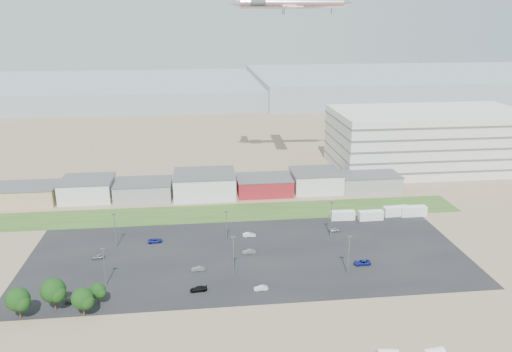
{
  "coord_description": "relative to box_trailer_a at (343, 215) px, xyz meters",
  "views": [
    {
      "loc": [
        -7.13,
        -103.61,
        62.95
      ],
      "look_at": [
        7.4,
        22.0,
        22.32
      ],
      "focal_mm": 35.0,
      "sensor_mm": 36.0,
      "label": 1
    }
  ],
  "objects": [
    {
      "name": "grass_strip",
      "position": [
        -37.99,
        10.09,
        -1.44
      ],
      "size": [
        160.0,
        16.0,
        0.02
      ],
      "primitive_type": "cube",
      "color": "#304A1B",
      "rests_on": "ground"
    },
    {
      "name": "tree_mid",
      "position": [
        -78.65,
        -43.59,
        2.97
      ],
      "size": [
        5.89,
        5.89,
        8.84
      ],
      "primitive_type": null,
      "color": "black",
      "rests_on": "ground"
    },
    {
      "name": "hills_backdrop",
      "position": [
        2.01,
        273.09,
        3.05
      ],
      "size": [
        700.0,
        200.0,
        9.0
      ],
      "primitive_type": null,
      "color": "gray",
      "rests_on": "ground"
    },
    {
      "name": "lightpole_front_l",
      "position": [
        -69.22,
        -33.64,
        3.47
      ],
      "size": [
        1.16,
        0.48,
        9.84
      ],
      "primitive_type": null,
      "color": "slate",
      "rests_on": "ground"
    },
    {
      "name": "parked_car_11",
      "position": [
        -31.45,
        -9.64,
        -0.82
      ],
      "size": [
        3.81,
        1.36,
        1.25
      ],
      "primitive_type": "imported",
      "rotation": [
        0.0,
        0.0,
        1.56
      ],
      "color": "silver",
      "rests_on": "ground"
    },
    {
      "name": "airliner",
      "position": [
        -8.75,
        50.29,
        66.0
      ],
      "size": [
        48.98,
        34.36,
        14.12
      ],
      "primitive_type": null,
      "rotation": [
        0.0,
        0.0,
        -0.04
      ],
      "color": "silver"
    },
    {
      "name": "box_trailer_c",
      "position": [
        18.43,
        1.25,
        0.11
      ],
      "size": [
        8.48,
        3.1,
        3.13
      ],
      "primitive_type": null,
      "rotation": [
        0.0,
        0.0,
        0.06
      ],
      "color": "silver",
      "rests_on": "ground"
    },
    {
      "name": "parked_car_9",
      "position": [
        -59.12,
        -10.55,
        -0.86
      ],
      "size": [
        4.41,
        2.41,
        1.17
      ],
      "primitive_type": "imported",
      "rotation": [
        0.0,
        0.0,
        1.68
      ],
      "color": "navy",
      "rests_on": "ground"
    },
    {
      "name": "building_row",
      "position": [
        -54.99,
        29.09,
        2.55
      ],
      "size": [
        170.0,
        20.0,
        8.0
      ],
      "primitive_type": null,
      "color": "silver",
      "rests_on": "ground"
    },
    {
      "name": "parked_car_3",
      "position": [
        -46.7,
        -39.15,
        -0.85
      ],
      "size": [
        4.23,
        2.01,
        1.19
      ],
      "primitive_type": "imported",
      "rotation": [
        0.0,
        0.0,
        -1.49
      ],
      "color": "black",
      "rests_on": "ground"
    },
    {
      "name": "parked_car_13",
      "position": [
        -31.76,
        -40.42,
        -0.89
      ],
      "size": [
        3.43,
        1.37,
        1.11
      ],
      "primitive_type": "imported",
      "rotation": [
        0.0,
        0.0,
        -1.51
      ],
      "color": "silver",
      "rests_on": "ground"
    },
    {
      "name": "parked_car_10",
      "position": [
        -75.16,
        -40.45,
        -0.83
      ],
      "size": [
        4.48,
        2.26,
        1.25
      ],
      "primitive_type": "imported",
      "rotation": [
        0.0,
        0.0,
        1.69
      ],
      "color": "#595B5E",
      "rests_on": "ground"
    },
    {
      "name": "tree_left",
      "position": [
        -85.43,
        -46.03,
        2.69
      ],
      "size": [
        5.52,
        5.52,
        8.28
      ],
      "primitive_type": null,
      "color": "black",
      "rests_on": "ground"
    },
    {
      "name": "parked_car_0",
      "position": [
        -3.45,
        -30.7,
        -0.82
      ],
      "size": [
        4.6,
        2.24,
        1.26
      ],
      "primitive_type": "imported",
      "rotation": [
        0.0,
        0.0,
        -1.54
      ],
      "color": "navy",
      "rests_on": "ground"
    },
    {
      "name": "tree_right",
      "position": [
        -71.81,
        -46.63,
        2.39
      ],
      "size": [
        5.12,
        5.12,
        7.67
      ],
      "primitive_type": null,
      "color": "black",
      "rests_on": "ground"
    },
    {
      "name": "box_trailer_a",
      "position": [
        0.0,
        0.0,
        0.0
      ],
      "size": [
        7.81,
        2.68,
        2.9
      ],
      "primitive_type": null,
      "rotation": [
        0.0,
        0.0,
        -0.03
      ],
      "color": "silver",
      "rests_on": "ground"
    },
    {
      "name": "lightpole_back_r",
      "position": [
        -7.27,
        -12.33,
        4.03
      ],
      "size": [
        1.29,
        0.54,
        10.97
      ],
      "primitive_type": null,
      "color": "slate",
      "rests_on": "ground"
    },
    {
      "name": "box_trailer_d",
      "position": [
        24.04,
        0.48,
        0.17
      ],
      "size": [
        8.65,
        2.75,
        3.24
      ],
      "primitive_type": null,
      "rotation": [
        0.0,
        0.0,
        0.01
      ],
      "color": "silver",
      "rests_on": "ground"
    },
    {
      "name": "parked_car_8",
      "position": [
        -5.04,
        -9.06,
        -0.88
      ],
      "size": [
        3.43,
        1.64,
        1.13
      ],
      "primitive_type": "imported",
      "rotation": [
        0.0,
        0.0,
        1.48
      ],
      "color": "#A5A5AA",
      "rests_on": "ground"
    },
    {
      "name": "lightpole_front_r",
      "position": [
        -8.64,
        -34.76,
        3.74
      ],
      "size": [
        1.22,
        0.51,
        10.39
      ],
      "primitive_type": null,
      "color": "slate",
      "rests_on": "ground"
    },
    {
      "name": "parked_car_7",
      "position": [
        -32.65,
        -20.73,
        -0.84
      ],
      "size": [
        3.78,
        1.54,
        1.22
      ],
      "primitive_type": "imported",
      "rotation": [
        0.0,
        0.0,
        -1.5
      ],
      "color": "#595B5E",
      "rests_on": "ground"
    },
    {
      "name": "ground",
      "position": [
        -37.99,
        -41.91,
        -1.45
      ],
      "size": [
        700.0,
        700.0,
        0.0
      ],
      "primitive_type": "plane",
      "color": "#7E6A50",
      "rests_on": "ground"
    },
    {
      "name": "lightpole_back_m",
      "position": [
        -38.29,
        -12.54,
        3.35
      ],
      "size": [
        1.13,
        0.47,
        9.6
      ],
      "primitive_type": null,
      "color": "slate",
      "rests_on": "ground"
    },
    {
      "name": "lightpole_front_m",
      "position": [
        -37.74,
        -32.39,
        3.93
      ],
      "size": [
        1.26,
        0.53,
        10.75
      ],
      "primitive_type": null,
      "color": "slate",
      "rests_on": "ground"
    },
    {
      "name": "parked_car_5",
      "position": [
        -73.79,
        -19.05,
        -0.88
      ],
      "size": [
        3.51,
        1.76,
        1.15
      ],
      "primitive_type": "imported",
      "rotation": [
        0.0,
        0.0,
        -1.45
      ],
      "color": "#595B5E",
      "rests_on": "ground"
    },
    {
      "name": "tree_near",
      "position": [
        -69.47,
        -41.91,
        1.45
      ],
      "size": [
        3.87,
        3.87,
        5.8
      ],
      "primitive_type": null,
      "color": "black",
      "rests_on": "ground"
    },
    {
      "name": "parking_garage",
      "position": [
        52.01,
        53.09,
        11.05
      ],
      "size": [
        80.0,
        40.0,
        25.0
      ],
      "primitive_type": "cube",
      "color": "silver",
      "rests_on": "ground"
    },
    {
      "name": "lightpole_back_l",
      "position": [
        -69.89,
        -12.32,
        3.67
      ],
      "size": [
        1.2,
        0.5,
        10.24
      ],
      "primitive_type": null,
      "color": "slate",
      "rests_on": "ground"
    },
    {
      "name": "box_trailer_b",
      "position": [
        8.97,
        -1.17,
        0.04
      ],
      "size": [
        7.99,
        2.72,
        2.97
      ],
      "primitive_type": null,
      "rotation": [
        0.0,
        0.0,
        0.03
      ],
      "color": "silver",
      "rests_on": "ground"
    },
    {
      "name": "parked_car_4",
      "position": [
        -46.74,
        -29.05,
        -0.87
      ],
      "size": [
        3.53,
        1.23,
        1.16
      ],
      "primitive_type": "imported",
      "rotation": [
        0.0,
        0.0,
        -1.57
      ],
      "color": "#595B5E",
      "rests_on": "ground"
    },
    {
      "name": "parking_lot",
      "position": [
        -32.99,
        -21.91,
        -1.44
      ],
      "size": [
        120.0,
        50.0,
        0.01
      ],
      "primitive_type": "cube",
      "color": "black",
      "rests_on": "ground"
    }
  ]
}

